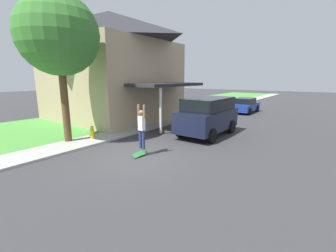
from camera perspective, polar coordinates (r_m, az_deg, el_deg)
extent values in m
plane|color=#333335|center=(9.86, -8.32, -7.60)|extent=(120.00, 120.00, 0.00)
cube|color=#478E38|center=(19.52, -12.71, 2.12)|extent=(10.00, 80.00, 0.08)
cube|color=#9E9E99|center=(16.49, -2.61, 0.66)|extent=(1.80, 80.00, 0.10)
cube|color=tan|center=(19.21, -14.03, 10.89)|extent=(8.87, 8.02, 5.91)
pyramid|color=#28282D|center=(19.60, -14.69, 23.07)|extent=(9.67, 8.82, 2.37)
cube|color=#28282D|center=(15.38, -0.46, 10.48)|extent=(2.60, 5.62, 0.20)
cylinder|color=silver|center=(13.25, -1.86, 3.94)|extent=(0.16, 0.16, 2.70)
cylinder|color=brown|center=(12.47, -24.73, 5.75)|extent=(0.36, 0.36, 4.17)
sphere|color=#38752D|center=(12.59, -26.05, 20.06)|extent=(3.82, 3.82, 3.82)
cube|color=black|center=(13.32, 9.98, 1.61)|extent=(2.01, 4.45, 1.12)
cube|color=black|center=(13.29, 10.33, 5.54)|extent=(1.85, 3.47, 0.70)
cylinder|color=black|center=(15.05, 8.97, 0.72)|extent=(0.24, 0.76, 0.76)
cylinder|color=black|center=(14.29, 15.84, -0.19)|extent=(0.24, 0.76, 0.76)
cylinder|color=black|center=(12.72, 3.21, -1.21)|extent=(0.24, 0.76, 0.76)
cylinder|color=black|center=(11.81, 11.07, -2.46)|extent=(0.24, 0.76, 0.76)
cube|color=navy|center=(23.45, 18.96, 4.64)|extent=(1.75, 4.16, 0.67)
cube|color=black|center=(23.29, 18.98, 6.08)|extent=(1.54, 2.16, 0.53)
cylinder|color=black|center=(24.91, 17.96, 4.57)|extent=(0.20, 0.65, 0.65)
cylinder|color=black|center=(24.44, 21.71, 4.17)|extent=(0.20, 0.65, 0.65)
cylinder|color=black|center=(22.57, 15.91, 3.98)|extent=(0.20, 0.65, 0.65)
cylinder|color=black|center=(22.05, 20.01, 3.54)|extent=(0.20, 0.65, 0.65)
cylinder|color=navy|center=(9.76, -7.00, -3.31)|extent=(0.13, 0.13, 0.79)
cylinder|color=navy|center=(9.65, -6.27, -3.47)|extent=(0.13, 0.13, 0.79)
cube|color=silver|center=(9.54, -6.74, 0.68)|extent=(0.25, 0.20, 0.61)
sphere|color=brown|center=(9.46, -6.80, 3.38)|extent=(0.22, 0.22, 0.22)
cylinder|color=brown|center=(9.56, -7.52, 3.88)|extent=(0.09, 0.09, 0.54)
cylinder|color=brown|center=(9.35, -6.10, 3.72)|extent=(0.09, 0.09, 0.54)
cube|color=#337F3D|center=(9.72, -7.09, -6.93)|extent=(0.22, 0.78, 0.21)
cylinder|color=silver|center=(9.95, -6.54, -6.27)|extent=(0.03, 0.06, 0.06)
cylinder|color=silver|center=(9.89, -5.89, -7.15)|extent=(0.03, 0.06, 0.06)
cylinder|color=silver|center=(9.65, -8.62, -7.11)|extent=(0.03, 0.06, 0.06)
cylinder|color=silver|center=(9.60, -7.96, -8.03)|extent=(0.03, 0.06, 0.06)
cylinder|color=gold|center=(12.72, -18.68, -1.91)|extent=(0.20, 0.20, 0.53)
sphere|color=gold|center=(12.65, -18.79, -0.36)|extent=(0.18, 0.18, 0.18)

